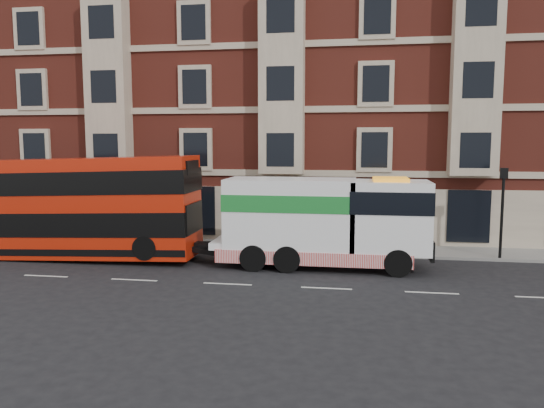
# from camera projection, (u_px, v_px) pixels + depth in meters

# --- Properties ---
(ground) EXTENTS (120.00, 120.00, 0.00)m
(ground) POSITION_uv_depth(u_px,v_px,m) (228.00, 284.00, 21.45)
(ground) COLOR black
(ground) RESTS_ON ground
(sidewalk) EXTENTS (90.00, 3.00, 0.15)m
(sidewalk) POSITION_uv_depth(u_px,v_px,m) (261.00, 246.00, 28.79)
(sidewalk) COLOR slate
(sidewalk) RESTS_ON ground
(victorian_terrace) EXTENTS (45.00, 12.00, 20.40)m
(victorian_terrace) POSITION_uv_depth(u_px,v_px,m) (288.00, 76.00, 34.91)
(victorian_terrace) COLOR maroon
(victorian_terrace) RESTS_ON ground
(lamp_post_west) EXTENTS (0.35, 0.15, 4.35)m
(lamp_post_west) POSITION_uv_depth(u_px,v_px,m) (145.00, 200.00, 28.16)
(lamp_post_west) COLOR black
(lamp_post_west) RESTS_ON sidewalk
(lamp_post_east) EXTENTS (0.35, 0.15, 4.35)m
(lamp_post_east) POSITION_uv_depth(u_px,v_px,m) (502.00, 206.00, 25.32)
(lamp_post_east) COLOR black
(lamp_post_east) RESTS_ON sidewalk
(double_decker_bus) EXTENTS (12.17, 2.79, 4.93)m
(double_decker_bus) POSITION_uv_depth(u_px,v_px,m) (74.00, 206.00, 25.96)
(double_decker_bus) COLOR red
(double_decker_bus) RESTS_ON ground
(tow_truck) EXTENTS (9.74, 2.88, 4.06)m
(tow_truck) POSITION_uv_depth(u_px,v_px,m) (320.00, 221.00, 24.11)
(tow_truck) COLOR white
(tow_truck) RESTS_ON ground
(pedestrian) EXTENTS (0.62, 0.45, 1.59)m
(pedestrian) POSITION_uv_depth(u_px,v_px,m) (72.00, 230.00, 28.98)
(pedestrian) COLOR #1D1831
(pedestrian) RESTS_ON sidewalk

